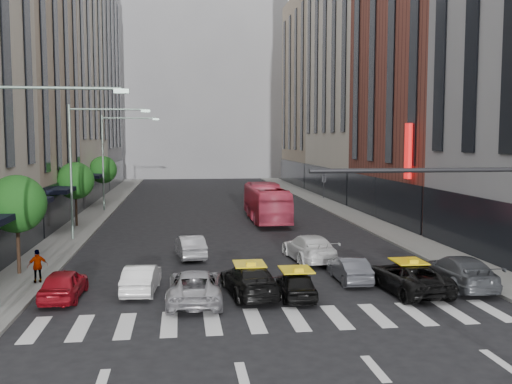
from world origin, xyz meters
name	(u,v)px	position (x,y,z in m)	size (l,w,h in m)	color
ground	(288,333)	(0.00, 0.00, 0.00)	(160.00, 160.00, 0.00)	black
sidewalk_left	(89,219)	(-11.50, 30.00, 0.07)	(3.00, 96.00, 0.15)	slate
sidewalk_right	(351,215)	(11.50, 30.00, 0.07)	(3.00, 96.00, 0.15)	slate
building_left_b	(8,73)	(-17.00, 28.00, 12.00)	(8.00, 16.00, 24.00)	tan
building_left_c	(56,36)	(-17.00, 46.00, 18.00)	(8.00, 20.00, 36.00)	beige
building_left_d	(85,82)	(-17.00, 65.00, 15.00)	(8.00, 18.00, 30.00)	gray
building_right_b	(427,66)	(17.00, 27.00, 13.00)	(8.00, 18.00, 26.00)	brown
building_right_c	(359,26)	(17.00, 46.00, 20.00)	(8.00, 20.00, 40.00)	beige
building_right_d	(319,91)	(17.00, 65.00, 14.00)	(8.00, 18.00, 28.00)	tan
building_far	(200,77)	(0.00, 85.00, 18.00)	(30.00, 10.00, 36.00)	gray
tree_near	(17,204)	(-11.80, 10.00, 3.65)	(2.88, 2.88, 4.95)	black
tree_mid	(75,181)	(-11.80, 26.00, 3.65)	(2.88, 2.88, 4.95)	black
tree_far	(103,170)	(-11.80, 42.00, 3.65)	(2.88, 2.88, 4.95)	black
streetlamp_near	(18,163)	(-10.04, 4.00, 5.90)	(5.38, 0.25, 9.00)	gray
streetlamp_mid	(85,153)	(-10.04, 20.00, 5.90)	(5.38, 0.25, 9.00)	gray
streetlamp_far	(113,149)	(-10.04, 36.00, 5.90)	(5.38, 0.25, 9.00)	gray
traffic_signal	(511,208)	(7.69, -1.00, 4.47)	(10.10, 0.20, 6.00)	black
liberty_sign	(408,151)	(12.60, 20.00, 6.00)	(0.30, 0.70, 4.00)	red
car_red	(64,284)	(-8.74, 5.44, 0.66)	(1.56, 3.89, 1.32)	maroon
car_white_front	(142,278)	(-5.51, 6.13, 0.64)	(1.35, 3.86, 1.27)	white
car_silver	(195,286)	(-3.18, 4.31, 0.68)	(2.25, 4.89, 1.36)	#A4A3A9
taxi_left	(249,280)	(-0.77, 5.00, 0.69)	(1.94, 4.78, 1.39)	black
taxi_center	(296,284)	(1.17, 4.31, 0.61)	(1.45, 3.61, 1.23)	black
car_grey_mid	(349,269)	(4.30, 6.79, 0.61)	(1.30, 3.72, 1.22)	#44464D
taxi_right	(408,277)	(6.35, 4.58, 0.69)	(2.31, 5.00, 1.39)	black
car_grey_curb	(458,271)	(9.00, 5.11, 0.74)	(2.08, 5.11, 1.48)	#45484D
car_row2_left	(190,246)	(-3.21, 13.43, 0.66)	(1.39, 4.00, 1.32)	#AEAEB4
car_row2_right	(309,248)	(3.44, 11.70, 0.74)	(2.08, 5.11, 1.48)	white
bus	(266,203)	(3.37, 27.51, 1.54)	(2.60, 11.09, 3.09)	#DC405D
pedestrian_far	(38,266)	(-10.40, 7.95, 0.93)	(0.92, 0.38, 1.57)	gray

